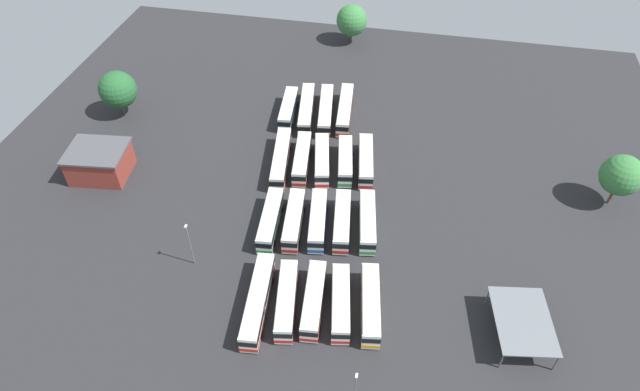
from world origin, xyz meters
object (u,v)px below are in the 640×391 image
Objects in this scene: bus_row0_slot1 at (341,303)px; bus_row1_slot2 at (318,220)px; bus_row3_slot1 at (345,110)px; bus_row3_slot2 at (326,110)px; bus_row1_slot4 at (270,220)px; bus_row3_slot3 at (306,109)px; bus_row1_slot1 at (342,221)px; bus_row0_slot3 at (286,300)px; depot_building at (100,162)px; maintenance_shelter at (523,321)px; lamp_post_mid_lot at (190,243)px; bus_row0_slot2 at (314,300)px; bus_row2_slot3 at (302,158)px; bus_row0_slot0 at (370,304)px; bus_row2_slot1 at (345,161)px; bus_row3_slot4 at (288,109)px; bus_row1_slot0 at (367,221)px; tree_northeast at (118,90)px; tree_south_edge at (352,20)px; bus_row0_slot4 at (258,301)px; bus_row1_slot3 at (294,220)px; bus_row2_slot2 at (322,160)px; bus_row2_slot4 at (281,159)px.

bus_row0_slot1 is 15.84m from bus_row1_slot2.
bus_row3_slot1 and bus_row3_slot2 have the same top height.
bus_row1_slot4 is 0.82× the size of bus_row3_slot3.
bus_row3_slot1 is (29.94, 4.72, 0.00)m from bus_row1_slot1.
bus_row0_slot3 is 1.01× the size of bus_row1_slot4.
depot_building is (-25.41, 38.78, 0.86)m from bus_row3_slot1.
lamp_post_mid_lot is at bearing 86.61° from maintenance_shelter.
bus_row0_slot2 is 30.24m from bus_row2_slot3.
bus_row0_slot0 is 1.00× the size of bus_row2_slot3.
bus_row1_slot1 is at bearing -172.10° from bus_row2_slot1.
bus_row0_slot1 is (-0.56, 4.00, -0.00)m from bus_row0_slot0.
bus_row1_slot2 is 0.98× the size of bus_row3_slot4.
bus_row3_slot2 is at bearing 23.55° from bus_row1_slot0.
bus_row1_slot2 and bus_row3_slot3 have the same top height.
bus_row0_slot1 is at bearing -157.08° from bus_row3_slot4.
bus_row1_slot2 is 49.80m from tree_northeast.
tree_south_edge is (56.03, -34.97, 2.86)m from depot_building.
bus_row3_slot4 is 1.04× the size of maintenance_shelter.
tree_northeast is at bearing 45.24° from bus_row0_slot4.
depot_building reaches higher than maintenance_shelter.
bus_row0_slot0 is at bearing -165.85° from bus_row3_slot1.
tree_northeast reaches higher than bus_row0_slot2.
bus_row1_slot4 is (-0.73, 3.60, 0.00)m from bus_row1_slot3.
bus_row3_slot1 is at bearing 4.44° from bus_row0_slot2.
tree_northeast reaches higher than lamp_post_mid_lot.
tree_south_edge is at bearing 3.02° from bus_row2_slot2.
depot_building is at bearing 64.69° from bus_row0_slot2.
bus_row0_slot0 is 1.01× the size of bus_row0_slot3.
bus_row1_slot0 is 0.98× the size of bus_row2_slot2.
tree_northeast reaches higher than bus_row0_slot1.
bus_row3_slot1 is at bearing -4.76° from bus_row0_slot4.
bus_row0_slot3 is at bearing -107.57° from lamp_post_mid_lot.
lamp_post_mid_lot is (4.10, 19.08, 2.69)m from bus_row0_slot2.
bus_row0_slot1 is 30.31m from bus_row2_slot2.
bus_row0_slot2 is at bearing -156.90° from bus_row2_slot4.
bus_row0_slot1 is at bearing 97.95° from bus_row0_slot0.
bus_row3_slot1 is at bearing 9.10° from bus_row0_slot1.
lamp_post_mid_lot is (-10.03, 12.83, 2.69)m from bus_row1_slot3.
bus_row0_slot1 is 0.79× the size of bus_row0_slot4.
bus_row1_slot0 and bus_row2_slot1 have the same top height.
bus_row0_slot1 is 18.85m from bus_row1_slot4.
maintenance_shelter is 1.21× the size of tree_northeast.
bus_row2_slot3 is at bearing 9.12° from bus_row0_slot3.
bus_row0_slot1 and bus_row3_slot1 have the same top height.
bus_row1_slot0 and bus_row2_slot4 have the same top height.
bus_row0_slot2 is 76.48m from tree_south_edge.
depot_building reaches higher than bus_row2_slot4.
bus_row0_slot3 is at bearing -118.27° from depot_building.
bus_row0_slot1 is at bearing -171.71° from tree_south_edge.
bus_row1_slot2 is at bearing -3.86° from bus_row0_slot3.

